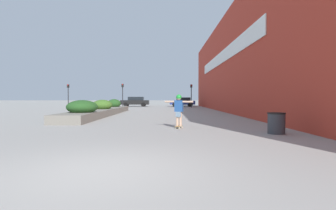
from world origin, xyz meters
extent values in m
plane|color=gray|center=(0.00, 0.00, 0.00)|extent=(300.00, 300.00, 0.00)
cube|color=#B23323|center=(7.01, 19.94, 4.73)|extent=(0.60, 44.33, 9.45)
cube|color=white|center=(6.67, 21.65, 5.49)|extent=(0.06, 24.05, 1.20)
cube|color=slate|center=(-4.08, 16.11, 0.25)|extent=(1.86, 15.82, 0.50)
ellipsoid|color=#234C1E|center=(-4.04, 11.11, 0.82)|extent=(1.87, 1.89, 0.86)
ellipsoid|color=#3D6623|center=(-4.04, 16.08, 0.82)|extent=(1.59, 1.44, 0.85)
ellipsoid|color=#234C1E|center=(-4.16, 21.23, 0.83)|extent=(1.34, 1.20, 0.88)
cube|color=olive|center=(1.74, 6.93, 0.09)|extent=(0.41, 0.62, 0.01)
cylinder|color=beige|center=(1.73, 7.15, 0.03)|extent=(0.08, 0.08, 0.06)
cylinder|color=beige|center=(1.89, 7.09, 0.03)|extent=(0.08, 0.08, 0.06)
cylinder|color=beige|center=(1.58, 6.77, 0.03)|extent=(0.08, 0.08, 0.06)
cylinder|color=beige|center=(1.75, 6.71, 0.03)|extent=(0.08, 0.08, 0.06)
cylinder|color=tan|center=(1.66, 6.96, 0.43)|extent=(0.16, 0.16, 0.66)
cylinder|color=tan|center=(1.81, 6.90, 0.43)|extent=(0.16, 0.16, 0.66)
cube|color=slate|center=(1.74, 6.93, 0.64)|extent=(0.29, 0.27, 0.24)
cube|color=#234C8C|center=(1.74, 6.93, 1.01)|extent=(0.41, 0.31, 0.52)
cylinder|color=tan|center=(1.34, 7.08, 1.21)|extent=(0.49, 0.26, 0.09)
cylinder|color=tan|center=(2.14, 6.77, 1.21)|extent=(0.49, 0.26, 0.09)
sphere|color=tan|center=(1.74, 6.93, 1.38)|extent=(0.21, 0.21, 0.21)
sphere|color=green|center=(1.74, 6.93, 1.42)|extent=(0.25, 0.25, 0.25)
cylinder|color=#38383D|center=(5.42, 5.09, 0.38)|extent=(0.64, 0.64, 0.77)
cylinder|color=black|center=(5.42, 5.09, 0.79)|extent=(0.67, 0.67, 0.05)
cube|color=navy|center=(3.51, 36.66, 0.65)|extent=(3.97, 1.79, 0.59)
cube|color=black|center=(3.67, 36.66, 1.21)|extent=(2.18, 1.58, 0.53)
cylinder|color=black|center=(2.28, 35.81, 0.35)|extent=(0.70, 0.22, 0.70)
cylinder|color=black|center=(2.28, 37.51, 0.35)|extent=(0.70, 0.22, 0.70)
cylinder|color=black|center=(4.74, 35.81, 0.35)|extent=(0.70, 0.22, 0.70)
cylinder|color=black|center=(4.74, 37.51, 0.35)|extent=(0.70, 0.22, 0.70)
cube|color=#BCBCC1|center=(13.77, 38.30, 0.66)|extent=(4.02, 1.73, 0.68)
cube|color=black|center=(13.61, 38.30, 1.27)|extent=(2.21, 1.52, 0.54)
cylinder|color=black|center=(15.02, 39.12, 0.32)|extent=(0.63, 0.22, 0.63)
cylinder|color=black|center=(15.02, 37.48, 0.32)|extent=(0.63, 0.22, 0.63)
cylinder|color=black|center=(12.53, 39.12, 0.32)|extent=(0.63, 0.22, 0.63)
cylinder|color=black|center=(12.53, 37.48, 0.32)|extent=(0.63, 0.22, 0.63)
cube|color=black|center=(-4.12, 37.46, 0.67)|extent=(4.51, 1.70, 0.69)
cube|color=black|center=(-3.94, 37.46, 1.29)|extent=(2.48, 1.50, 0.55)
cylinder|color=black|center=(-5.52, 36.65, 0.33)|extent=(0.65, 0.22, 0.65)
cylinder|color=black|center=(-5.52, 38.27, 0.33)|extent=(0.65, 0.22, 0.65)
cylinder|color=black|center=(-2.72, 36.65, 0.33)|extent=(0.65, 0.22, 0.65)
cylinder|color=black|center=(-2.72, 38.27, 0.33)|extent=(0.65, 0.22, 0.65)
cylinder|color=black|center=(-5.16, 31.92, 1.46)|extent=(0.11, 0.11, 2.91)
cube|color=black|center=(-5.16, 31.92, 3.14)|extent=(0.28, 0.20, 0.45)
sphere|color=red|center=(-5.16, 31.80, 3.29)|extent=(0.15, 0.15, 0.15)
sphere|color=#2D2823|center=(-5.16, 31.80, 3.14)|extent=(0.15, 0.15, 0.15)
sphere|color=#2D2823|center=(-5.16, 31.80, 2.99)|extent=(0.15, 0.15, 0.15)
cylinder|color=black|center=(4.53, 32.01, 1.42)|extent=(0.11, 0.11, 2.84)
cube|color=black|center=(4.53, 32.01, 3.07)|extent=(0.28, 0.20, 0.45)
sphere|color=red|center=(4.53, 31.89, 3.22)|extent=(0.15, 0.15, 0.15)
sphere|color=#2D2823|center=(4.53, 31.89, 3.07)|extent=(0.15, 0.15, 0.15)
sphere|color=#2D2823|center=(4.53, 31.89, 2.92)|extent=(0.15, 0.15, 0.15)
cylinder|color=black|center=(-12.90, 32.11, 1.42)|extent=(0.11, 0.11, 2.85)
cube|color=black|center=(-12.90, 32.11, 3.07)|extent=(0.28, 0.20, 0.45)
sphere|color=red|center=(-12.90, 31.99, 3.22)|extent=(0.15, 0.15, 0.15)
sphere|color=#2D2823|center=(-12.90, 31.99, 3.07)|extent=(0.15, 0.15, 0.15)
sphere|color=#2D2823|center=(-12.90, 31.99, 2.92)|extent=(0.15, 0.15, 0.15)
camera|label=1|loc=(1.24, -4.96, 1.38)|focal=28.00mm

